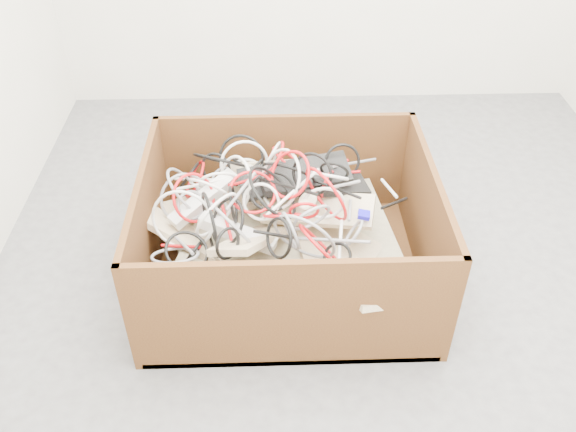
{
  "coord_description": "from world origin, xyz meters",
  "views": [
    {
      "loc": [
        -0.31,
        -1.9,
        1.8
      ],
      "look_at": [
        -0.25,
        -0.04,
        0.3
      ],
      "focal_mm": 38.19,
      "sensor_mm": 36.0,
      "label": 1
    }
  ],
  "objects_px": {
    "cardboard_box": "(284,251)",
    "vga_plug": "(364,215)",
    "power_strip_right": "(237,233)",
    "power_strip_left": "(204,198)"
  },
  "relations": [
    {
      "from": "cardboard_box",
      "to": "vga_plug",
      "type": "bearing_deg",
      "value": -10.64
    },
    {
      "from": "power_strip_right",
      "to": "vga_plug",
      "type": "xyz_separation_m",
      "value": [
        0.48,
        0.04,
        0.04
      ]
    },
    {
      "from": "cardboard_box",
      "to": "power_strip_left",
      "type": "relative_size",
      "value": 3.53
    },
    {
      "from": "power_strip_left",
      "to": "power_strip_right",
      "type": "bearing_deg",
      "value": -93.09
    },
    {
      "from": "cardboard_box",
      "to": "power_strip_right",
      "type": "xyz_separation_m",
      "value": [
        -0.18,
        -0.1,
        0.19
      ]
    },
    {
      "from": "cardboard_box",
      "to": "power_strip_right",
      "type": "bearing_deg",
      "value": -151.06
    },
    {
      "from": "power_strip_left",
      "to": "vga_plug",
      "type": "xyz_separation_m",
      "value": [
        0.61,
        -0.13,
        0.01
      ]
    },
    {
      "from": "power_strip_left",
      "to": "vga_plug",
      "type": "distance_m",
      "value": 0.62
    },
    {
      "from": "power_strip_left",
      "to": "power_strip_right",
      "type": "relative_size",
      "value": 1.05
    },
    {
      "from": "power_strip_right",
      "to": "vga_plug",
      "type": "bearing_deg",
      "value": 26.47
    }
  ]
}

